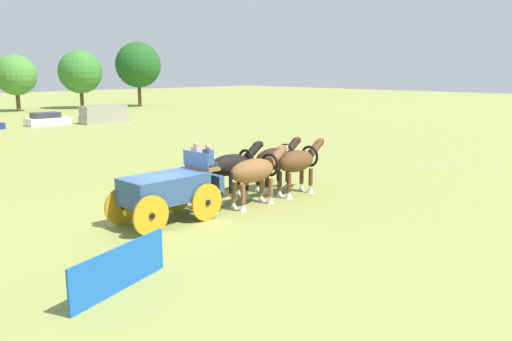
{
  "coord_description": "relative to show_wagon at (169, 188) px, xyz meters",
  "views": [
    {
      "loc": [
        -9.77,
        -14.24,
        5.22
      ],
      "look_at": [
        4.52,
        0.07,
        1.2
      ],
      "focal_mm": 35.61,
      "sensor_mm": 36.0,
      "label": 1
    }
  ],
  "objects": [
    {
      "name": "tree_g",
      "position": [
        22.69,
        52.27,
        3.75
      ],
      "size": [
        5.81,
        5.81,
        7.85
      ],
      "color": "brown",
      "rests_on": "ground"
    },
    {
      "name": "show_wagon",
      "position": [
        0.0,
        0.0,
        0.0
      ],
      "size": [
        5.9,
        1.94,
        2.63
      ],
      "color": "#2D4C7A",
      "rests_on": "ground"
    },
    {
      "name": "draft_horse_lead_near",
      "position": [
        6.2,
        0.74,
        0.14
      ],
      "size": [
        3.01,
        1.01,
        2.19
      ],
      "color": "#331E14",
      "rests_on": "ground"
    },
    {
      "name": "draft_horse_lead_off",
      "position": [
        6.23,
        -0.56,
        0.2
      ],
      "size": [
        3.12,
        0.96,
        2.26
      ],
      "color": "brown",
      "rests_on": "ground"
    },
    {
      "name": "ground_plane",
      "position": [
        -0.18,
        -0.0,
        -1.18
      ],
      "size": [
        220.0,
        220.0,
        0.0
      ],
      "primitive_type": "plane",
      "color": "olive"
    },
    {
      "name": "sponsor_banner",
      "position": [
        -4.17,
        -3.84,
        -0.63
      ],
      "size": [
        3.07,
        1.03,
        1.1
      ],
      "primitive_type": "cube",
      "rotation": [
        0.0,
        0.0,
        0.31
      ],
      "color": "#1959B2",
      "rests_on": "ground"
    },
    {
      "name": "tree_h",
      "position": [
        30.29,
        49.8,
        4.7
      ],
      "size": [
        6.41,
        6.41,
        9.11
      ],
      "color": "brown",
      "rests_on": "ground"
    },
    {
      "name": "draft_horse_rear_near",
      "position": [
        3.62,
        0.71,
        0.2
      ],
      "size": [
        3.13,
        0.91,
        2.26
      ],
      "color": "black",
      "rests_on": "ground"
    },
    {
      "name": "parked_vehicle_f",
      "position": [
        15.15,
        32.39,
        -0.33
      ],
      "size": [
        4.64,
        1.85,
        1.75
      ],
      "color": "gray",
      "rests_on": "ground"
    },
    {
      "name": "parked_vehicle_e",
      "position": [
        10.21,
        34.24,
        -0.65
      ],
      "size": [
        3.93,
        1.87,
        1.23
      ],
      "color": "white",
      "rests_on": "ground"
    },
    {
      "name": "draft_horse_rear_off",
      "position": [
        3.63,
        -0.59,
        0.17
      ],
      "size": [
        3.26,
        0.97,
        2.22
      ],
      "color": "brown",
      "rests_on": "ground"
    },
    {
      "name": "tree_f",
      "position": [
        14.53,
        53.11,
        3.37
      ],
      "size": [
        5.09,
        5.09,
        7.11
      ],
      "color": "brown",
      "rests_on": "ground"
    }
  ]
}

